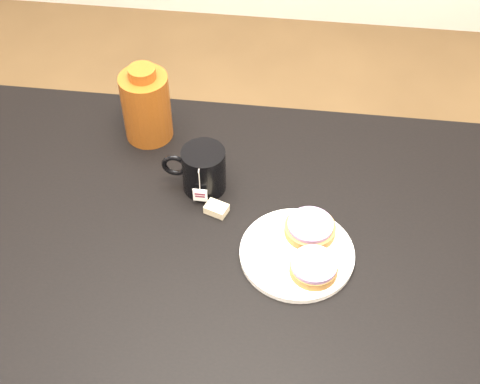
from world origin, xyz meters
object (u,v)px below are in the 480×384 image
at_px(bagel_front, 314,267).
at_px(table, 233,278).
at_px(teabag_pouch, 217,209).
at_px(mug, 203,170).
at_px(bagel_package, 146,105).
at_px(bagel_back, 310,228).
at_px(plate, 297,253).

bearing_deg(bagel_front, table, 168.23).
distance_m(bagel_front, teabag_pouch, 0.25).
bearing_deg(table, mug, 116.46).
bearing_deg(bagel_package, bagel_front, -41.92).
bearing_deg(bagel_back, mug, 154.98).
xyz_separation_m(bagel_front, teabag_pouch, (-0.20, 0.14, -0.02)).
relative_size(plate, bagel_back, 2.06).
bearing_deg(bagel_front, bagel_package, 138.08).
bearing_deg(table, plate, 4.56).
bearing_deg(bagel_front, plate, 127.74).
height_order(table, bagel_back, bagel_back).
distance_m(bagel_front, bagel_package, 0.53).
xyz_separation_m(plate, teabag_pouch, (-0.17, 0.09, 0.00)).
height_order(plate, bagel_back, bagel_back).
height_order(bagel_front, mug, mug).
distance_m(table, teabag_pouch, 0.15).
xyz_separation_m(bagel_back, teabag_pouch, (-0.19, 0.04, -0.02)).
distance_m(bagel_back, bagel_front, 0.10).
bearing_deg(bagel_package, mug, -44.92).
bearing_deg(table, teabag_pouch, 114.49).
xyz_separation_m(plate, bagel_back, (0.02, 0.05, 0.02)).
distance_m(plate, bagel_front, 0.06).
height_order(table, bagel_front, bagel_front).
distance_m(bagel_back, mug, 0.26).
distance_m(bagel_back, bagel_package, 0.46).
distance_m(bagel_back, teabag_pouch, 0.20).
height_order(mug, bagel_package, bagel_package).
relative_size(bagel_back, mug, 0.80).
bearing_deg(plate, bagel_package, 139.25).
xyz_separation_m(bagel_front, bagel_package, (-0.39, 0.35, 0.06)).
relative_size(table, teabag_pouch, 31.11).
height_order(bagel_front, bagel_package, bagel_package).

